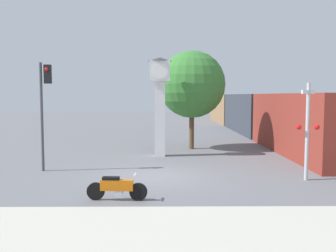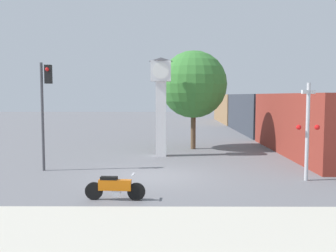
# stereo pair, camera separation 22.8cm
# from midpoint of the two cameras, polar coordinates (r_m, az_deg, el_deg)

# --- Properties ---
(ground_plane) EXTENTS (120.00, 120.00, 0.00)m
(ground_plane) POSITION_cam_midpoint_polar(r_m,az_deg,el_deg) (15.43, -2.66, -7.63)
(ground_plane) COLOR slate
(sidewalk_strip) EXTENTS (36.00, 6.00, 0.10)m
(sidewalk_strip) POSITION_cam_midpoint_polar(r_m,az_deg,el_deg) (8.22, -4.73, -18.56)
(sidewalk_strip) COLOR #BCB7A8
(sidewalk_strip) RESTS_ON ground_plane
(motorcycle) EXTENTS (1.91, 0.41, 0.84)m
(motorcycle) POSITION_cam_midpoint_polar(r_m,az_deg,el_deg) (11.99, -8.36, -9.28)
(motorcycle) COLOR black
(motorcycle) RESTS_ON ground_plane
(clock_tower) EXTENTS (1.28, 1.28, 5.31)m
(clock_tower) POSITION_cam_midpoint_polar(r_m,az_deg,el_deg) (20.19, -1.57, 5.28)
(clock_tower) COLOR white
(clock_tower) RESTS_ON ground_plane
(freight_train) EXTENTS (2.80, 37.32, 3.40)m
(freight_train) POSITION_cam_midpoint_polar(r_m,az_deg,el_deg) (34.46, 12.37, 1.93)
(freight_train) COLOR maroon
(freight_train) RESTS_ON ground_plane
(traffic_light) EXTENTS (0.50, 0.35, 4.70)m
(traffic_light) POSITION_cam_midpoint_polar(r_m,az_deg,el_deg) (17.01, -18.67, 4.16)
(traffic_light) COLOR #47474C
(traffic_light) RESTS_ON ground_plane
(railroad_crossing_signal) EXTENTS (0.90, 0.82, 3.77)m
(railroad_crossing_signal) POSITION_cam_midpoint_polar(r_m,az_deg,el_deg) (15.33, 20.08, -0.21)
(railroad_crossing_signal) COLOR #B7B7BC
(railroad_crossing_signal) RESTS_ON ground_plane
(street_tree) EXTENTS (4.09, 4.09, 6.00)m
(street_tree) POSITION_cam_midpoint_polar(r_m,az_deg,el_deg) (22.95, 3.36, 6.33)
(street_tree) COLOR brown
(street_tree) RESTS_ON ground_plane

